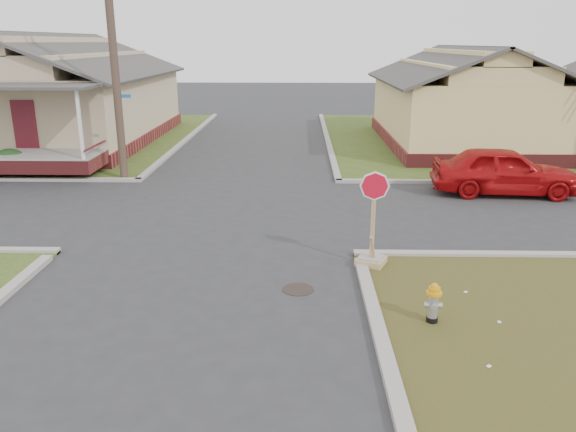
{
  "coord_description": "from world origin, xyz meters",
  "views": [
    {
      "loc": [
        2.23,
        -10.94,
        4.82
      ],
      "look_at": [
        1.96,
        1.0,
        1.1
      ],
      "focal_mm": 35.0,
      "sensor_mm": 36.0,
      "label": 1
    }
  ],
  "objects_px": {
    "fire_hydrant": "(433,301)",
    "stop_sign": "(372,245)",
    "utility_pole": "(113,47)",
    "red_sedan": "(504,171)"
  },
  "relations": [
    {
      "from": "fire_hydrant",
      "to": "stop_sign",
      "type": "height_order",
      "value": "stop_sign"
    },
    {
      "from": "utility_pole",
      "to": "red_sedan",
      "type": "distance_m",
      "value": 13.77
    },
    {
      "from": "utility_pole",
      "to": "fire_hydrant",
      "type": "height_order",
      "value": "utility_pole"
    },
    {
      "from": "fire_hydrant",
      "to": "stop_sign",
      "type": "distance_m",
      "value": 2.8
    },
    {
      "from": "utility_pole",
      "to": "red_sedan",
      "type": "relative_size",
      "value": 1.96
    },
    {
      "from": "fire_hydrant",
      "to": "utility_pole",
      "type": "bearing_deg",
      "value": 135.46
    },
    {
      "from": "fire_hydrant",
      "to": "red_sedan",
      "type": "bearing_deg",
      "value": 70.95
    },
    {
      "from": "utility_pole",
      "to": "fire_hydrant",
      "type": "relative_size",
      "value": 12.08
    },
    {
      "from": "stop_sign",
      "to": "red_sedan",
      "type": "bearing_deg",
      "value": 75.88
    },
    {
      "from": "fire_hydrant",
      "to": "stop_sign",
      "type": "xyz_separation_m",
      "value": [
        -0.76,
        2.69,
        0.05
      ]
    }
  ]
}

